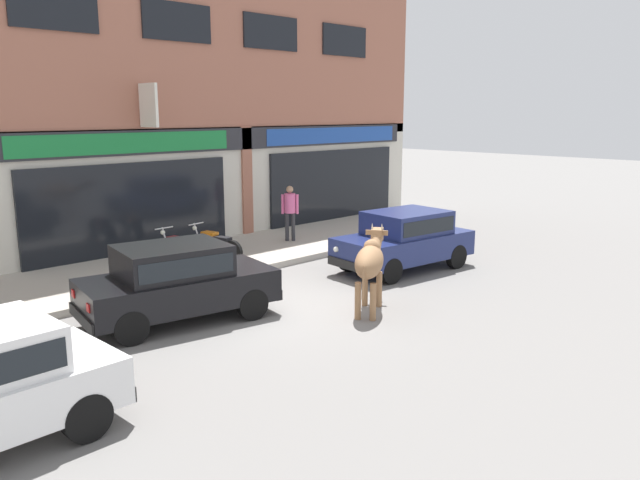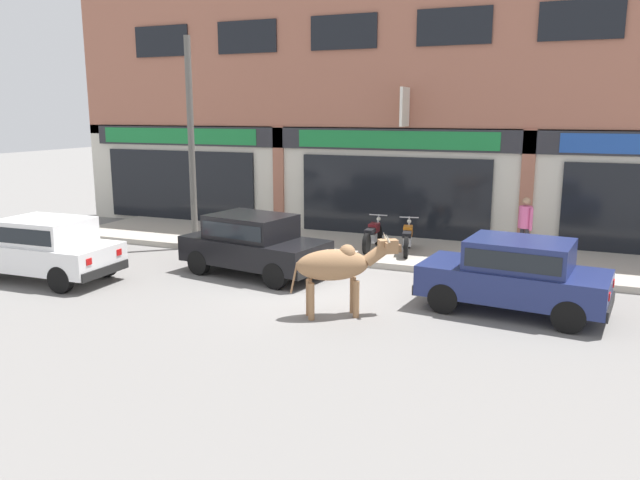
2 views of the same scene
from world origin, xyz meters
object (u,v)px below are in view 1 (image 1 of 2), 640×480
(motorcycle_1, at_px, (214,245))
(motorcycle_0, at_px, (179,250))
(car_2, at_px, (405,237))
(car_1, at_px, (176,279))
(cow, at_px, (370,261))
(pedestrian, at_px, (290,207))

(motorcycle_1, bearing_deg, motorcycle_0, 177.51)
(car_2, bearing_deg, motorcycle_0, 137.91)
(car_1, xyz_separation_m, motorcycle_1, (3.00, 3.05, -0.27))
(cow, height_order, motorcycle_0, cow)
(motorcycle_0, relative_size, pedestrian, 1.13)
(cow, distance_m, car_1, 3.68)
(pedestrian, bearing_deg, motorcycle_1, -172.71)
(car_2, xyz_separation_m, motorcycle_0, (-4.09, 3.69, -0.27))
(car_1, bearing_deg, motorcycle_1, 45.55)
(car_2, distance_m, pedestrian, 4.04)
(car_1, bearing_deg, pedestrian, 30.02)
(motorcycle_0, distance_m, motorcycle_1, 0.99)
(cow, xyz_separation_m, pedestrian, (2.95, 5.57, 0.14))
(motorcycle_0, height_order, motorcycle_1, same)
(cow, height_order, pedestrian, pedestrian)
(car_1, relative_size, car_2, 1.02)
(cow, relative_size, car_2, 0.51)
(cow, bearing_deg, motorcycle_0, 100.61)
(car_1, relative_size, motorcycle_1, 2.12)
(motorcycle_1, bearing_deg, car_1, -134.45)
(car_1, distance_m, motorcycle_0, 3.70)
(car_2, relative_size, motorcycle_1, 2.08)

